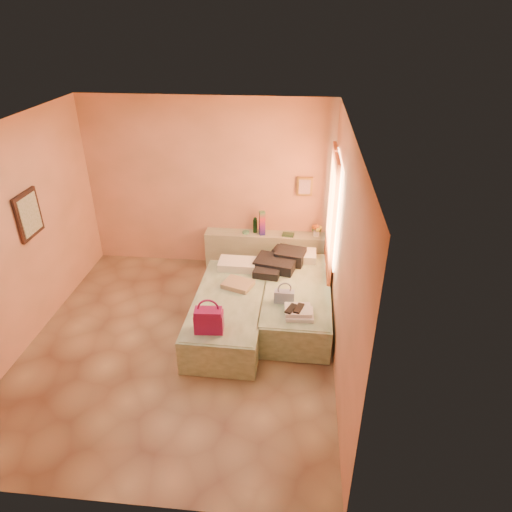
# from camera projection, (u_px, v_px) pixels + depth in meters

# --- Properties ---
(ground) EXTENTS (4.50, 4.50, 0.00)m
(ground) POSITION_uv_depth(u_px,v_px,m) (181.00, 343.00, 6.08)
(ground) COLOR tan
(ground) RESTS_ON ground
(room_walls) EXTENTS (4.02, 4.51, 2.81)m
(room_walls) POSITION_uv_depth(u_px,v_px,m) (197.00, 203.00, 5.70)
(room_walls) COLOR #F9AB85
(room_walls) RESTS_ON ground
(headboard_ledge) EXTENTS (2.05, 0.30, 0.65)m
(headboard_ledge) POSITION_uv_depth(u_px,v_px,m) (267.00, 251.00, 7.67)
(headboard_ledge) COLOR #A6B594
(headboard_ledge) RESTS_ON ground
(bed_left) EXTENTS (0.93, 2.01, 0.50)m
(bed_left) POSITION_uv_depth(u_px,v_px,m) (230.00, 313.00, 6.26)
(bed_left) COLOR beige
(bed_left) RESTS_ON ground
(bed_right) EXTENTS (0.93, 2.01, 0.50)m
(bed_right) POSITION_uv_depth(u_px,v_px,m) (296.00, 301.00, 6.50)
(bed_right) COLOR beige
(bed_right) RESTS_ON ground
(water_bottle) EXTENTS (0.08, 0.08, 0.25)m
(water_bottle) POSITION_uv_depth(u_px,v_px,m) (255.00, 225.00, 7.50)
(water_bottle) COLOR #163D1C
(water_bottle) RESTS_ON headboard_ledge
(rainbow_box) EXTENTS (0.11, 0.11, 0.41)m
(rainbow_box) POSITION_uv_depth(u_px,v_px,m) (262.00, 223.00, 7.39)
(rainbow_box) COLOR #971253
(rainbow_box) RESTS_ON headboard_ledge
(small_dish) EXTENTS (0.13, 0.13, 0.03)m
(small_dish) POSITION_uv_depth(u_px,v_px,m) (246.00, 232.00, 7.52)
(small_dish) COLOR #519571
(small_dish) RESTS_ON headboard_ledge
(green_book) EXTENTS (0.20, 0.15, 0.03)m
(green_book) POSITION_uv_depth(u_px,v_px,m) (288.00, 235.00, 7.45)
(green_book) COLOR #27492C
(green_book) RESTS_ON headboard_ledge
(flower_vase) EXTENTS (0.21, 0.21, 0.23)m
(flower_vase) POSITION_uv_depth(u_px,v_px,m) (317.00, 229.00, 7.40)
(flower_vase) COLOR white
(flower_vase) RESTS_ON headboard_ledge
(magenta_handbag) EXTENTS (0.36, 0.22, 0.32)m
(magenta_handbag) POSITION_uv_depth(u_px,v_px,m) (209.00, 320.00, 5.44)
(magenta_handbag) COLOR #971253
(magenta_handbag) RESTS_ON bed_left
(khaki_garment) EXTENTS (0.47, 0.42, 0.07)m
(khaki_garment) POSITION_uv_depth(u_px,v_px,m) (238.00, 284.00, 6.37)
(khaki_garment) COLOR tan
(khaki_garment) RESTS_ON bed_left
(clothes_pile) EXTENTS (0.77, 0.77, 0.19)m
(clothes_pile) POSITION_uv_depth(u_px,v_px,m) (279.00, 262.00, 6.78)
(clothes_pile) COLOR black
(clothes_pile) RESTS_ON bed_right
(blue_handbag) EXTENTS (0.26, 0.12, 0.17)m
(blue_handbag) POSITION_uv_depth(u_px,v_px,m) (284.00, 297.00, 6.01)
(blue_handbag) COLOR #3C5C91
(blue_handbag) RESTS_ON bed_right
(towel_stack) EXTENTS (0.36, 0.31, 0.10)m
(towel_stack) POSITION_uv_depth(u_px,v_px,m) (299.00, 313.00, 5.75)
(towel_stack) COLOR white
(towel_stack) RESTS_ON bed_right
(sandal_pair) EXTENTS (0.23, 0.26, 0.02)m
(sandal_pair) POSITION_uv_depth(u_px,v_px,m) (295.00, 309.00, 5.72)
(sandal_pair) COLOR black
(sandal_pair) RESTS_ON towel_stack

